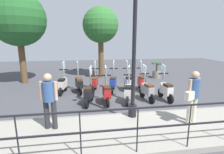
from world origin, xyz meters
TOP-DOWN VIEW (x-y plane):
  - ground_plane at (0.00, 0.00)m, footprint 28.00×28.00m
  - promenade_walkway at (-3.15, 0.00)m, footprint 2.20×20.00m
  - fence_railing at (-4.20, 0.00)m, footprint 0.04×16.03m
  - lamp_post_near at (-2.40, 0.23)m, footprint 0.26×0.90m
  - pedestrian_with_bag at (-3.13, -1.37)m, footprint 0.48×0.60m
  - pedestrian_distant at (-2.81, 2.71)m, footprint 0.38×0.48m
  - tree_large at (3.41, 5.36)m, footprint 3.10×3.10m
  - tree_distant at (4.40, 0.61)m, footprint 2.37×2.37m
  - potted_palm at (3.41, -3.03)m, footprint 1.06×0.66m
  - scooter_near_0 at (-0.75, -1.71)m, footprint 1.23×0.44m
  - scooter_near_1 at (-0.65, -0.90)m, footprint 1.23×0.47m
  - scooter_near_2 at (-0.80, -0.03)m, footprint 1.20×0.55m
  - scooter_near_3 at (-0.74, 0.87)m, footprint 1.23×0.44m
  - scooter_near_4 at (-0.75, 1.58)m, footprint 1.21×0.53m
  - scooter_far_0 at (0.80, -1.12)m, footprint 1.23×0.44m
  - scooter_far_1 at (0.85, -0.43)m, footprint 1.23×0.44m
  - scooter_far_2 at (0.88, 0.34)m, footprint 1.21×0.53m
  - scooter_far_3 at (0.98, 1.27)m, footprint 1.22×0.49m
  - scooter_far_4 at (0.93, 2.03)m, footprint 1.22×0.47m
  - scooter_far_5 at (0.92, 2.81)m, footprint 1.23×0.47m

SIDE VIEW (x-z plane):
  - ground_plane at x=0.00m, z-range 0.00..0.00m
  - promenade_walkway at x=-3.15m, z-range 0.00..0.15m
  - potted_palm at x=3.41m, z-range -0.08..0.97m
  - scooter_near_0 at x=-0.75m, z-range -0.29..1.25m
  - scooter_near_1 at x=-0.65m, z-range -0.29..1.25m
  - scooter_near_2 at x=-0.80m, z-range -0.29..1.25m
  - scooter_near_3 at x=-0.74m, z-range -0.29..1.25m
  - scooter_near_4 at x=-0.75m, z-range -0.29..1.25m
  - scooter_far_0 at x=0.80m, z-range -0.29..1.25m
  - scooter_far_1 at x=0.85m, z-range -0.29..1.25m
  - scooter_far_2 at x=0.88m, z-range -0.29..1.25m
  - scooter_far_3 at x=0.98m, z-range -0.29..1.25m
  - scooter_far_4 at x=0.93m, z-range -0.29..1.25m
  - scooter_far_5 at x=0.92m, z-range -0.29..1.25m
  - fence_railing at x=-4.20m, z-range 0.36..1.43m
  - pedestrian_with_bag at x=-3.13m, z-range 0.28..1.87m
  - pedestrian_distant at x=-2.81m, z-range 0.28..1.87m
  - lamp_post_near at x=-2.40m, z-range -0.09..4.16m
  - tree_distant at x=4.40m, z-range 1.10..5.79m
  - tree_large at x=3.41m, z-range 1.06..6.34m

